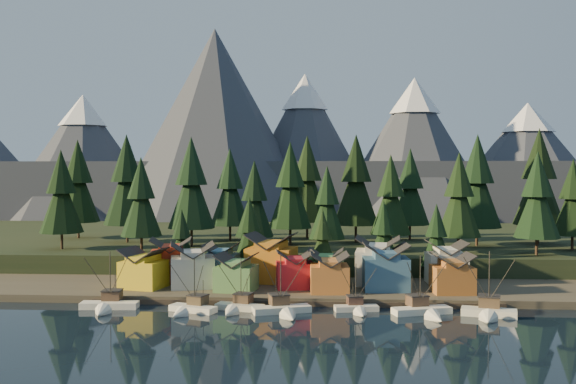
# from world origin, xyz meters

# --- Properties ---
(ground) EXTENTS (500.00, 500.00, 0.00)m
(ground) POSITION_xyz_m (0.00, 0.00, 0.00)
(ground) COLOR black
(ground) RESTS_ON ground
(shore_strip) EXTENTS (400.00, 50.00, 1.50)m
(shore_strip) POSITION_xyz_m (0.00, 40.00, 0.75)
(shore_strip) COLOR #3E392D
(shore_strip) RESTS_ON ground
(hillside) EXTENTS (420.00, 100.00, 6.00)m
(hillside) POSITION_xyz_m (0.00, 90.00, 3.00)
(hillside) COLOR black
(hillside) RESTS_ON ground
(dock) EXTENTS (80.00, 4.00, 1.00)m
(dock) POSITION_xyz_m (0.00, 16.50, 0.50)
(dock) COLOR #3F362D
(dock) RESTS_ON ground
(mountain_ridge) EXTENTS (560.00, 190.00, 90.00)m
(mountain_ridge) POSITION_xyz_m (-4.20, 213.59, 26.06)
(mountain_ridge) COLOR #3F4451
(mountain_ridge) RESTS_ON ground
(boat_0) EXTENTS (11.23, 12.11, 11.98)m
(boat_0) POSITION_xyz_m (-35.13, 9.55, 2.19)
(boat_0) COLOR white
(boat_0) RESTS_ON ground
(boat_1) EXTENTS (9.65, 10.13, 10.95)m
(boat_1) POSITION_xyz_m (-19.12, 7.99, 2.10)
(boat_1) COLOR white
(boat_1) RESTS_ON ground
(boat_2) EXTENTS (9.77, 10.24, 10.95)m
(boat_2) POSITION_xyz_m (-10.51, 9.91, 2.09)
(boat_2) COLOR beige
(boat_2) RESTS_ON ground
(boat_3) EXTENTS (11.44, 11.85, 11.84)m
(boat_3) POSITION_xyz_m (-1.81, 7.96, 2.16)
(boat_3) COLOR silver
(boat_3) RESTS_ON ground
(boat_4) EXTENTS (8.66, 9.19, 9.83)m
(boat_4) POSITION_xyz_m (11.76, 10.65, 1.88)
(boat_4) COLOR silver
(boat_4) RESTS_ON ground
(boat_5) EXTENTS (11.56, 12.03, 11.83)m
(boat_5) POSITION_xyz_m (23.83, 8.64, 2.14)
(boat_5) COLOR white
(boat_5) RESTS_ON ground
(boat_6) EXTENTS (10.44, 11.12, 12.93)m
(boat_6) POSITION_xyz_m (35.02, 7.79, 2.60)
(boat_6) COLOR silver
(boat_6) RESTS_ON ground
(house_front_0) EXTENTS (9.96, 9.63, 8.32)m
(house_front_0) POSITION_xyz_m (-32.53, 24.14, 5.87)
(house_front_0) COLOR gold
(house_front_0) RESTS_ON shore_strip
(house_front_1) EXTENTS (10.79, 10.52, 9.32)m
(house_front_1) POSITION_xyz_m (-22.39, 25.69, 6.39)
(house_front_1) COLOR beige
(house_front_1) RESTS_ON shore_strip
(house_front_2) EXTENTS (8.83, 8.88, 7.58)m
(house_front_2) POSITION_xyz_m (-12.54, 22.17, 5.48)
(house_front_2) COLOR #508347
(house_front_2) RESTS_ON shore_strip
(house_front_3) EXTENTS (8.61, 8.31, 7.78)m
(house_front_3) POSITION_xyz_m (-0.67, 26.18, 5.59)
(house_front_3) COLOR maroon
(house_front_3) RESTS_ON shore_strip
(house_front_4) EXTENTS (8.16, 8.74, 7.88)m
(house_front_4) POSITION_xyz_m (6.56, 22.20, 5.64)
(house_front_4) COLOR #BD6D30
(house_front_4) RESTS_ON shore_strip
(house_front_5) EXTENTS (9.49, 8.69, 9.63)m
(house_front_5) POSITION_xyz_m (18.19, 25.01, 6.56)
(house_front_5) COLOR #355C7D
(house_front_5) RESTS_ON shore_strip
(house_front_6) EXTENTS (8.49, 8.09, 7.90)m
(house_front_6) POSITION_xyz_m (31.36, 22.66, 5.65)
(house_front_6) COLOR #9E5C28
(house_front_6) RESTS_ON shore_strip
(house_back_0) EXTENTS (10.25, 9.96, 9.67)m
(house_back_0) POSITION_xyz_m (-28.49, 31.54, 6.58)
(house_back_0) COLOR #A32C19
(house_back_0) RESTS_ON shore_strip
(house_back_1) EXTENTS (7.93, 8.02, 8.26)m
(house_back_1) POSITION_xyz_m (-17.68, 33.77, 5.84)
(house_back_1) COLOR teal
(house_back_1) RESTS_ON shore_strip
(house_back_2) EXTENTS (11.64, 10.98, 10.73)m
(house_back_2) POSITION_xyz_m (-6.30, 33.28, 7.14)
(house_back_2) COLOR #BF711B
(house_back_2) RESTS_ON shore_strip
(house_back_3) EXTENTS (7.96, 7.17, 7.71)m
(house_back_3) POSITION_xyz_m (5.80, 30.74, 5.55)
(house_back_3) COLOR #488648
(house_back_3) RESTS_ON shore_strip
(house_back_4) EXTENTS (10.33, 9.99, 10.30)m
(house_back_4) POSITION_xyz_m (17.07, 31.58, 6.91)
(house_back_4) COLOR beige
(house_back_4) RESTS_ON shore_strip
(house_back_5) EXTENTS (8.53, 8.62, 9.23)m
(house_back_5) POSITION_xyz_m (32.08, 33.15, 6.35)
(house_back_5) COLOR silver
(house_back_5) RESTS_ON shore_strip
(tree_hill_0) EXTENTS (10.98, 10.98, 25.59)m
(tree_hill_0) POSITION_xyz_m (-62.00, 52.00, 19.99)
(tree_hill_0) COLOR #332319
(tree_hill_0) RESTS_ON hillside
(tree_hill_1) EXTENTS (13.01, 13.01, 30.32)m
(tree_hill_1) POSITION_xyz_m (-50.00, 68.00, 22.58)
(tree_hill_1) COLOR #332319
(tree_hill_1) RESTS_ON hillside
(tree_hill_2) EXTENTS (10.13, 10.13, 23.59)m
(tree_hill_2) POSITION_xyz_m (-40.00, 48.00, 18.89)
(tree_hill_2) COLOR #332319
(tree_hill_2) RESTS_ON hillside
(tree_hill_3) EXTENTS (12.53, 12.53, 29.20)m
(tree_hill_3) POSITION_xyz_m (-30.00, 60.00, 21.96)
(tree_hill_3) COLOR #332319
(tree_hill_3) RESTS_ON hillside
(tree_hill_4) EXTENTS (11.43, 11.43, 26.62)m
(tree_hill_4) POSITION_xyz_m (-22.00, 75.00, 20.55)
(tree_hill_4) COLOR #332319
(tree_hill_4) RESTS_ON hillside
(tree_hill_5) EXTENTS (9.75, 9.75, 22.71)m
(tree_hill_5) POSITION_xyz_m (-12.00, 50.00, 18.41)
(tree_hill_5) COLOR #332319
(tree_hill_5) RESTS_ON hillside
(tree_hill_6) EXTENTS (12.01, 12.01, 27.98)m
(tree_hill_6) POSITION_xyz_m (-4.00, 65.00, 21.30)
(tree_hill_6) COLOR #332319
(tree_hill_6) RESTS_ON hillside
(tree_hill_7) EXTENTS (9.20, 9.20, 21.43)m
(tree_hill_7) POSITION_xyz_m (6.00, 48.00, 17.71)
(tree_hill_7) COLOR #332319
(tree_hill_7) RESTS_ON hillside
(tree_hill_8) EXTENTS (13.03, 13.03, 30.36)m
(tree_hill_8) POSITION_xyz_m (14.00, 72.00, 22.60)
(tree_hill_8) COLOR #332319
(tree_hill_8) RESTS_ON hillside
(tree_hill_9) EXTENTS (10.45, 10.45, 24.34)m
(tree_hill_9) POSITION_xyz_m (22.00, 55.00, 19.31)
(tree_hill_9) COLOR #332319
(tree_hill_9) RESTS_ON hillside
(tree_hill_10) EXTENTS (11.44, 11.44, 26.66)m
(tree_hill_10) POSITION_xyz_m (30.00, 80.00, 20.57)
(tree_hill_10) COLOR #332319
(tree_hill_10) RESTS_ON hillside
(tree_hill_11) EXTENTS (10.63, 10.63, 24.75)m
(tree_hill_11) POSITION_xyz_m (38.00, 50.00, 19.53)
(tree_hill_11) COLOR #332319
(tree_hill_11) RESTS_ON hillside
(tree_hill_12) EXTENTS (12.84, 12.84, 29.92)m
(tree_hill_12) POSITION_xyz_m (46.00, 66.00, 22.36)
(tree_hill_12) COLOR #332319
(tree_hill_12) RESTS_ON hillside
(tree_hill_13) EXTENTS (10.69, 10.69, 24.91)m
(tree_hill_13) POSITION_xyz_m (56.00, 48.00, 19.62)
(tree_hill_13) COLOR #332319
(tree_hill_13) RESTS_ON hillside
(tree_hill_14) EXTENTS (13.65, 13.65, 31.81)m
(tree_hill_14) POSITION_xyz_m (64.00, 72.00, 23.39)
(tree_hill_14) COLOR #332319
(tree_hill_14) RESTS_ON hillside
(tree_hill_15) EXTENTS (13.11, 13.11, 30.55)m
(tree_hill_15) POSITION_xyz_m (0.00, 82.00, 22.70)
(tree_hill_15) COLOR #332319
(tree_hill_15) RESTS_ON hillside
(tree_hill_16) EXTENTS (12.60, 12.60, 29.35)m
(tree_hill_16) POSITION_xyz_m (-68.00, 78.00, 22.05)
(tree_hill_16) COLOR #332319
(tree_hill_16) RESTS_ON hillside
(tree_hill_17) EXTENTS (9.96, 9.96, 23.21)m
(tree_hill_17) POSITION_xyz_m (68.00, 58.00, 18.68)
(tree_hill_17) COLOR #332319
(tree_hill_17) RESTS_ON hillside
(tree_shore_0) EXTENTS (6.74, 6.74, 15.70)m
(tree_shore_0) POSITION_xyz_m (-28.00, 40.00, 10.07)
(tree_shore_0) COLOR #332319
(tree_shore_0) RESTS_ON shore_strip
(tree_shore_1) EXTENTS (7.99, 7.99, 18.61)m
(tree_shore_1) POSITION_xyz_m (-12.00, 40.00, 11.66)
(tree_shore_1) COLOR #332319
(tree_shore_1) RESTS_ON shore_strip
(tree_shore_2) EXTENTS (6.77, 6.77, 15.77)m
(tree_shore_2) POSITION_xyz_m (5.00, 40.00, 10.11)
(tree_shore_2) COLOR #332319
(tree_shore_2) RESTS_ON shore_strip
(tree_shore_3) EXTENTS (7.68, 7.68, 17.89)m
(tree_shore_3) POSITION_xyz_m (19.00, 40.00, 11.27)
(tree_shore_3) COLOR #332319
(tree_shore_3) RESTS_ON shore_strip
(tree_shore_4) EXTENTS (7.37, 7.37, 17.16)m
(tree_shore_4) POSITION_xyz_m (31.00, 40.00, 10.87)
(tree_shore_4) COLOR #332319
(tree_shore_4) RESTS_ON shore_strip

